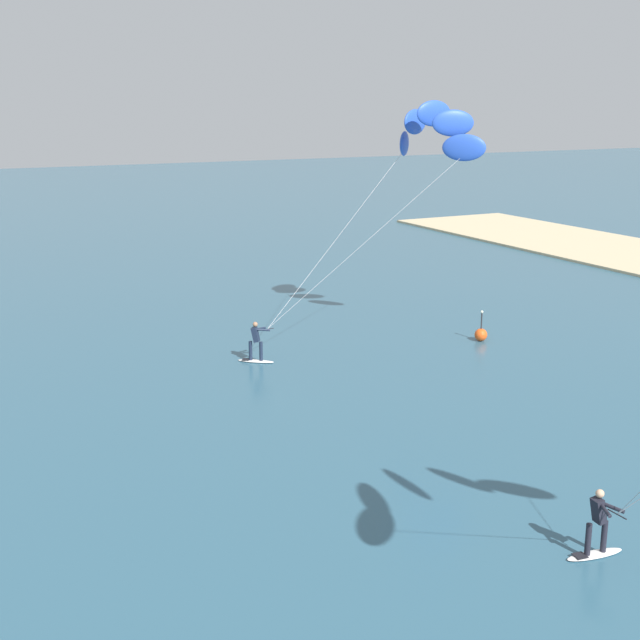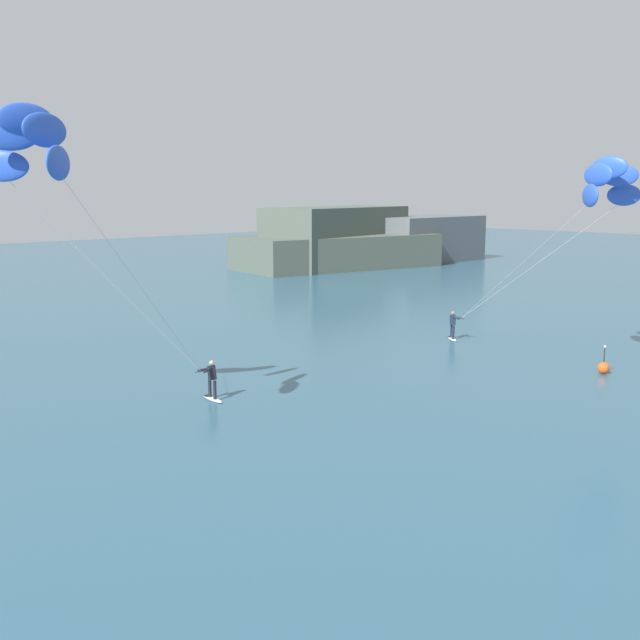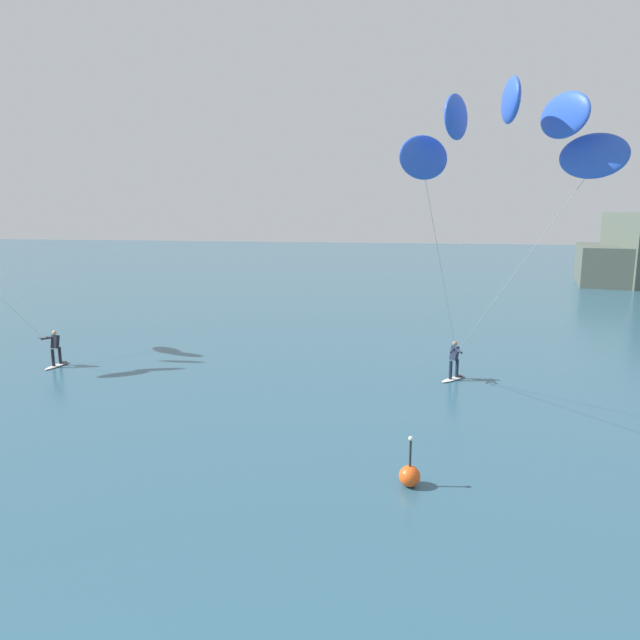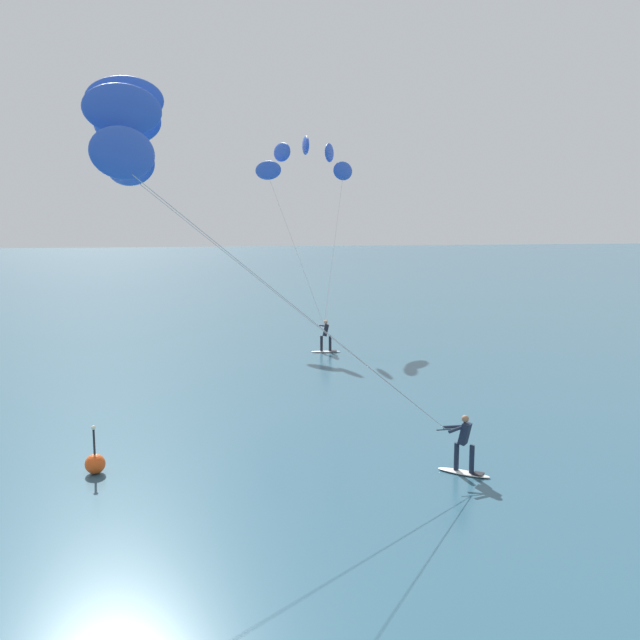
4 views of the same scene
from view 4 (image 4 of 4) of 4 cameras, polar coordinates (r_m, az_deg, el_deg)
name	(u,v)px [view 4 (image 4 of 4)]	position (r m, az deg, el deg)	size (l,w,h in m)	color
kitesurfer_nearshore	(306,164)	(43.88, -1.06, 11.98)	(8.45, 6.04, 11.50)	white
kitesurfer_mid_water	(142,146)	(18.20, -13.67, 13.00)	(5.62, 10.38, 10.31)	white
marker_buoy	(95,463)	(21.62, -17.04, -10.57)	(0.56, 0.56, 1.38)	#EA5119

